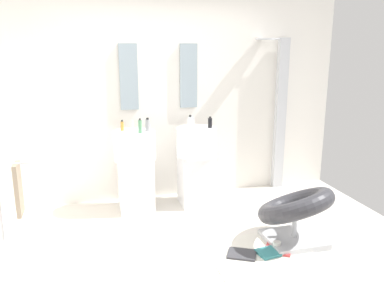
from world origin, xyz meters
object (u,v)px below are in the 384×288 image
(pedestal_sink_right, at_px, (196,163))
(soap_bottle_grey, at_px, (148,125))
(magazine_teal, at_px, (269,252))
(soap_bottle_amber, at_px, (122,126))
(magazine_charcoal, at_px, (242,254))
(soap_bottle_green, at_px, (140,126))
(lounge_chair, at_px, (295,210))
(soap_bottle_clear, at_px, (190,123))
(shower_column, at_px, (280,111))
(soap_bottle_black, at_px, (210,123))
(magazine_red, at_px, (278,249))
(coffee_mug, at_px, (277,245))
(pedestal_sink_left, at_px, (135,168))
(towel_rack, at_px, (15,192))

(pedestal_sink_right, height_order, soap_bottle_grey, soap_bottle_grey)
(magazine_teal, bearing_deg, soap_bottle_amber, 120.23)
(magazine_charcoal, height_order, soap_bottle_green, soap_bottle_green)
(lounge_chair, relative_size, soap_bottle_clear, 5.88)
(soap_bottle_green, bearing_deg, shower_column, 12.36)
(lounge_chair, relative_size, soap_bottle_black, 7.93)
(pedestal_sink_right, bearing_deg, soap_bottle_amber, 174.63)
(pedestal_sink_right, distance_m, magazine_teal, 1.53)
(magazine_red, height_order, coffee_mug, coffee_mug)
(pedestal_sink_left, height_order, towel_rack, pedestal_sink_left)
(coffee_mug, bearing_deg, towel_rack, 166.55)
(towel_rack, bearing_deg, soap_bottle_grey, 29.21)
(lounge_chair, distance_m, coffee_mug, 0.40)
(magazine_charcoal, distance_m, magazine_teal, 0.26)
(shower_column, distance_m, soap_bottle_clear, 1.44)
(soap_bottle_grey, bearing_deg, soap_bottle_clear, -12.60)
(magazine_teal, height_order, soap_bottle_green, soap_bottle_green)
(soap_bottle_green, height_order, soap_bottle_grey, soap_bottle_green)
(magazine_red, distance_m, soap_bottle_grey, 2.00)
(magazine_teal, height_order, soap_bottle_clear, soap_bottle_clear)
(lounge_chair, distance_m, towel_rack, 2.70)
(soap_bottle_grey, bearing_deg, soap_bottle_green, -135.80)
(towel_rack, xyz_separation_m, coffee_mug, (2.40, -0.57, -0.58))
(magazine_red, bearing_deg, soap_bottle_grey, 160.25)
(pedestal_sink_right, bearing_deg, soap_bottle_black, -4.85)
(coffee_mug, height_order, soap_bottle_grey, soap_bottle_grey)
(lounge_chair, xyz_separation_m, soap_bottle_green, (-1.38, 1.12, 0.70))
(coffee_mug, height_order, soap_bottle_clear, soap_bottle_clear)
(lounge_chair, height_order, magazine_charcoal, lounge_chair)
(lounge_chair, relative_size, soap_bottle_amber, 8.54)
(shower_column, height_order, magazine_red, shower_column)
(pedestal_sink_left, bearing_deg, soap_bottle_black, -0.89)
(soap_bottle_black, bearing_deg, soap_bottle_clear, -160.09)
(pedestal_sink_right, bearing_deg, pedestal_sink_left, 180.00)
(shower_column, bearing_deg, pedestal_sink_left, -170.88)
(magazine_charcoal, distance_m, soap_bottle_green, 1.80)
(soap_bottle_black, bearing_deg, soap_bottle_amber, 174.71)
(magazine_charcoal, relative_size, magazine_teal, 1.21)
(magazine_teal, xyz_separation_m, soap_bottle_clear, (-0.45, 1.29, 1.04))
(shower_column, distance_m, magazine_teal, 2.22)
(soap_bottle_clear, bearing_deg, shower_column, 17.71)
(pedestal_sink_right, distance_m, soap_bottle_green, 0.87)
(lounge_chair, bearing_deg, soap_bottle_green, 140.90)
(shower_column, bearing_deg, coffee_mug, -116.10)
(shower_column, xyz_separation_m, magazine_red, (-0.81, -1.69, -1.06))
(soap_bottle_grey, bearing_deg, magazine_teal, -56.27)
(magazine_charcoal, xyz_separation_m, magazine_red, (0.38, -0.01, -0.00))
(coffee_mug, xyz_separation_m, soap_bottle_black, (-0.28, 1.33, 0.99))
(soap_bottle_black, bearing_deg, magazine_teal, -82.94)
(magazine_red, distance_m, coffee_mug, 0.04)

